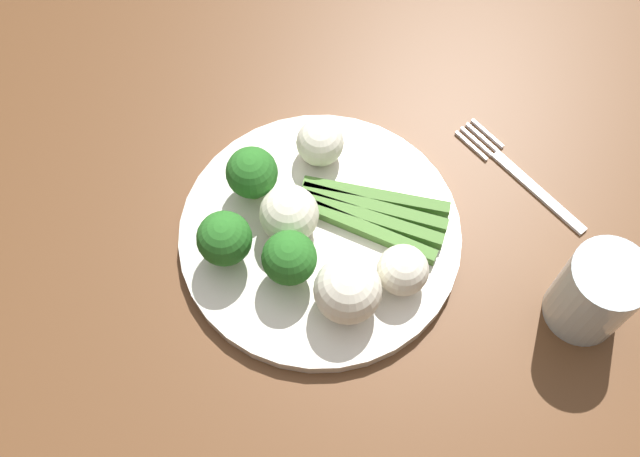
{
  "coord_description": "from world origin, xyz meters",
  "views": [
    {
      "loc": [
        -0.15,
        -0.31,
        1.4
      ],
      "look_at": [
        0.01,
        -0.03,
        0.77
      ],
      "focal_mm": 41.51,
      "sensor_mm": 36.0,
      "label": 1
    }
  ],
  "objects_px": {
    "dining_table": "(301,255)",
    "water_glass": "(595,293)",
    "cauliflower_front": "(348,290)",
    "cauliflower_near_fork": "(403,270)",
    "cauliflower_left": "(320,142)",
    "broccoli_back": "(225,239)",
    "fork": "(519,175)",
    "plate": "(320,234)",
    "broccoli_near_center": "(252,173)",
    "asparagus_bundle": "(371,213)",
    "broccoli_back_right": "(289,258)",
    "cauliflower_edge": "(289,214)"
  },
  "relations": [
    {
      "from": "cauliflower_front",
      "to": "cauliflower_left",
      "type": "xyz_separation_m",
      "value": [
        0.06,
        0.15,
        -0.01
      ]
    },
    {
      "from": "broccoli_near_center",
      "to": "cauliflower_left",
      "type": "relative_size",
      "value": 1.29
    },
    {
      "from": "dining_table",
      "to": "cauliflower_edge",
      "type": "height_order",
      "value": "cauliflower_edge"
    },
    {
      "from": "asparagus_bundle",
      "to": "cauliflower_near_fork",
      "type": "bearing_deg",
      "value": -51.37
    },
    {
      "from": "asparagus_bundle",
      "to": "broccoli_back",
      "type": "bearing_deg",
      "value": -144.29
    },
    {
      "from": "cauliflower_front",
      "to": "cauliflower_near_fork",
      "type": "bearing_deg",
      "value": -5.66
    },
    {
      "from": "broccoli_back",
      "to": "cauliflower_near_fork",
      "type": "relative_size",
      "value": 1.31
    },
    {
      "from": "dining_table",
      "to": "water_glass",
      "type": "relative_size",
      "value": 15.98
    },
    {
      "from": "broccoli_back",
      "to": "cauliflower_near_fork",
      "type": "height_order",
      "value": "broccoli_back"
    },
    {
      "from": "dining_table",
      "to": "broccoli_near_center",
      "type": "xyz_separation_m",
      "value": [
        -0.03,
        0.04,
        0.14
      ]
    },
    {
      "from": "broccoli_near_center",
      "to": "broccoli_back_right",
      "type": "height_order",
      "value": "same"
    },
    {
      "from": "water_glass",
      "to": "broccoli_back",
      "type": "bearing_deg",
      "value": 141.77
    },
    {
      "from": "asparagus_bundle",
      "to": "cauliflower_near_fork",
      "type": "relative_size",
      "value": 2.95
    },
    {
      "from": "dining_table",
      "to": "asparagus_bundle",
      "type": "distance_m",
      "value": 0.13
    },
    {
      "from": "cauliflower_near_fork",
      "to": "cauliflower_left",
      "type": "bearing_deg",
      "value": 88.97
    },
    {
      "from": "cauliflower_left",
      "to": "water_glass",
      "type": "relative_size",
      "value": 0.52
    },
    {
      "from": "plate",
      "to": "cauliflower_edge",
      "type": "height_order",
      "value": "cauliflower_edge"
    },
    {
      "from": "cauliflower_edge",
      "to": "cauliflower_near_fork",
      "type": "xyz_separation_m",
      "value": [
        0.06,
        -0.1,
        -0.0
      ]
    },
    {
      "from": "broccoli_near_center",
      "to": "cauliflower_left",
      "type": "height_order",
      "value": "broccoli_near_center"
    },
    {
      "from": "broccoli_back",
      "to": "asparagus_bundle",
      "type": "bearing_deg",
      "value": -12.14
    },
    {
      "from": "broccoli_near_center",
      "to": "water_glass",
      "type": "height_order",
      "value": "water_glass"
    },
    {
      "from": "cauliflower_near_fork",
      "to": "water_glass",
      "type": "distance_m",
      "value": 0.17
    },
    {
      "from": "dining_table",
      "to": "plate",
      "type": "distance_m",
      "value": 0.11
    },
    {
      "from": "water_glass",
      "to": "cauliflower_near_fork",
      "type": "bearing_deg",
      "value": 142.02
    },
    {
      "from": "broccoli_near_center",
      "to": "fork",
      "type": "xyz_separation_m",
      "value": [
        0.25,
        -0.11,
        -0.05
      ]
    },
    {
      "from": "water_glass",
      "to": "broccoli_near_center",
      "type": "bearing_deg",
      "value": 129.07
    },
    {
      "from": "asparagus_bundle",
      "to": "cauliflower_front",
      "type": "bearing_deg",
      "value": -87.26
    },
    {
      "from": "broccoli_back_right",
      "to": "cauliflower_front",
      "type": "distance_m",
      "value": 0.06
    },
    {
      "from": "fork",
      "to": "water_glass",
      "type": "bearing_deg",
      "value": 154.27
    },
    {
      "from": "asparagus_bundle",
      "to": "broccoli_back_right",
      "type": "bearing_deg",
      "value": -123.05
    },
    {
      "from": "dining_table",
      "to": "broccoli_near_center",
      "type": "distance_m",
      "value": 0.15
    },
    {
      "from": "broccoli_near_center",
      "to": "plate",
      "type": "bearing_deg",
      "value": -63.54
    },
    {
      "from": "dining_table",
      "to": "cauliflower_front",
      "type": "xyz_separation_m",
      "value": [
        -0.01,
        -0.11,
        0.14
      ]
    },
    {
      "from": "fork",
      "to": "broccoli_back_right",
      "type": "bearing_deg",
      "value": 76.22
    },
    {
      "from": "fork",
      "to": "cauliflower_edge",
      "type": "bearing_deg",
      "value": 65.69
    },
    {
      "from": "asparagus_bundle",
      "to": "broccoli_back_right",
      "type": "xyz_separation_m",
      "value": [
        -0.1,
        -0.02,
        0.03
      ]
    },
    {
      "from": "cauliflower_front",
      "to": "cauliflower_near_fork",
      "type": "xyz_separation_m",
      "value": [
        0.05,
        -0.01,
        -0.01
      ]
    },
    {
      "from": "broccoli_near_center",
      "to": "asparagus_bundle",
      "type": "bearing_deg",
      "value": -43.01
    },
    {
      "from": "plate",
      "to": "broccoli_back",
      "type": "distance_m",
      "value": 0.1
    },
    {
      "from": "dining_table",
      "to": "broccoli_back",
      "type": "relative_size",
      "value": 23.35
    },
    {
      "from": "cauliflower_front",
      "to": "plate",
      "type": "bearing_deg",
      "value": 78.75
    },
    {
      "from": "dining_table",
      "to": "broccoli_near_center",
      "type": "bearing_deg",
      "value": 126.89
    },
    {
      "from": "broccoli_back_right",
      "to": "water_glass",
      "type": "relative_size",
      "value": 0.68
    },
    {
      "from": "broccoli_back",
      "to": "water_glass",
      "type": "bearing_deg",
      "value": -38.23
    },
    {
      "from": "cauliflower_front",
      "to": "fork",
      "type": "height_order",
      "value": "cauliflower_front"
    },
    {
      "from": "cauliflower_front",
      "to": "cauliflower_left",
      "type": "bearing_deg",
      "value": 69.14
    },
    {
      "from": "cauliflower_front",
      "to": "cauliflower_left",
      "type": "height_order",
      "value": "cauliflower_front"
    },
    {
      "from": "plate",
      "to": "broccoli_near_center",
      "type": "xyz_separation_m",
      "value": [
        -0.03,
        0.07,
        0.04
      ]
    },
    {
      "from": "broccoli_back",
      "to": "cauliflower_front",
      "type": "relative_size",
      "value": 1.02
    },
    {
      "from": "asparagus_bundle",
      "to": "fork",
      "type": "relative_size",
      "value": 0.85
    }
  ]
}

